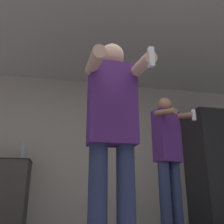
{
  "coord_description": "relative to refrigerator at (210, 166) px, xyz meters",
  "views": [
    {
      "loc": [
        -0.59,
        -1.2,
        0.52
      ],
      "look_at": [
        -0.21,
        0.58,
        1.11
      ],
      "focal_mm": 40.0,
      "sensor_mm": 36.0,
      "label": 1
    }
  ],
  "objects": [
    {
      "name": "wall_back",
      "position": [
        -2.04,
        0.39,
        0.3
      ],
      "size": [
        7.0,
        0.06,
        2.55
      ],
      "color": "beige",
      "rests_on": "ground_plane"
    },
    {
      "name": "ceiling_slab",
      "position": [
        -2.04,
        -1.23,
        1.6
      ],
      "size": [
        7.0,
        3.71,
        0.05
      ],
      "color": "silver",
      "rests_on": "wall_back"
    },
    {
      "name": "person_woman_foreground",
      "position": [
        -2.25,
        -2.26,
        0.01
      ],
      "size": [
        0.44,
        0.53,
        1.7
      ],
      "color": "navy",
      "rests_on": "ground_plane"
    },
    {
      "name": "refrigerator",
      "position": [
        0.0,
        0.0,
        0.0
      ],
      "size": [
        0.62,
        0.76,
        1.94
      ],
      "color": "#262628",
      "rests_on": "ground_plane"
    },
    {
      "name": "bottle_short_whiskey",
      "position": [
        -3.19,
        0.14,
        0.17
      ],
      "size": [
        0.06,
        0.06,
        0.32
      ],
      "color": "silver",
      "rests_on": "counter"
    },
    {
      "name": "person_man_side",
      "position": [
        -1.28,
        -1.1,
        -0.0
      ],
      "size": [
        0.48,
        0.53,
        1.74
      ],
      "color": "navy",
      "rests_on": "ground_plane"
    }
  ]
}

